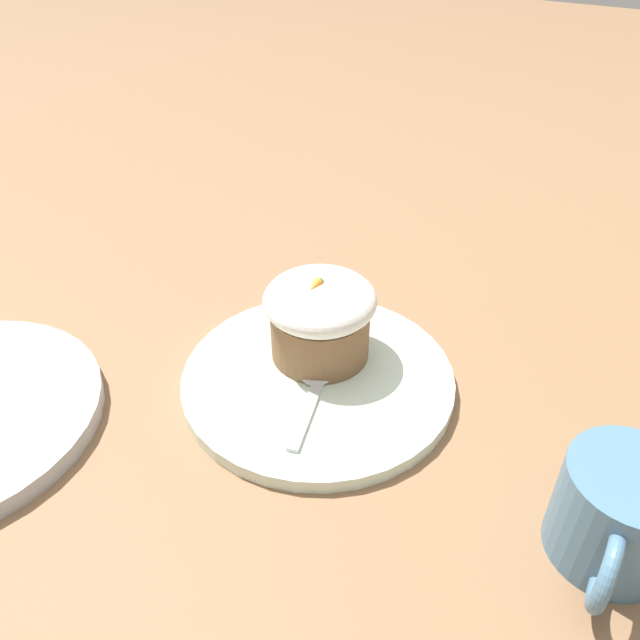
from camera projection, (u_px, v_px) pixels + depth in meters
The scene contains 5 objects.
ground_plane at pixel (318, 384), 0.57m from camera, with size 4.00×4.00×0.00m, color #846042.
dessert_plate at pixel (318, 379), 0.56m from camera, with size 0.24×0.24×0.01m.
carrot_cake at pixel (320, 316), 0.56m from camera, with size 0.10×0.10×0.08m.
spoon at pixel (318, 382), 0.55m from camera, with size 0.12×0.05×0.01m.
coffee_cup at pixel (619, 515), 0.41m from camera, with size 0.12×0.08×0.08m.
Camera 1 is at (0.36, 0.21, 0.39)m, focal length 35.00 mm.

